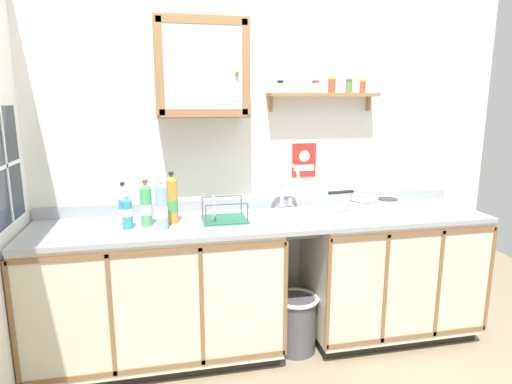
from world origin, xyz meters
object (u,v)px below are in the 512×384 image
at_px(trash_bin, 296,322).
at_px(hot_plate_stove, 377,206).
at_px(dish_rack, 223,217).
at_px(bottle_water_blue_4, 162,207).
at_px(wall_cabinet, 201,69).
at_px(saucepan, 364,193).
at_px(sink, 293,216).
at_px(bottle_detergent_teal_3, 127,212).
at_px(bottle_water_clear_1, 123,204).
at_px(warning_sign, 304,160).
at_px(bottle_juice_amber_2, 172,200).
at_px(bottle_soda_green_0, 146,205).

bearing_deg(trash_bin, hot_plate_stove, 8.23).
xyz_separation_m(hot_plate_stove, dish_rack, (-1.06, 0.01, -0.02)).
bearing_deg(bottle_water_blue_4, wall_cabinet, 43.58).
distance_m(saucepan, wall_cabinet, 1.35).
bearing_deg(hot_plate_stove, dish_rack, 179.25).
xyz_separation_m(sink, bottle_detergent_teal_3, (-1.06, -0.08, 0.10)).
bearing_deg(wall_cabinet, bottle_water_clear_1, -173.97).
relative_size(dish_rack, wall_cabinet, 0.47).
distance_m(dish_rack, trash_bin, 0.88).
bearing_deg(bottle_water_blue_4, sink, 9.46).
bearing_deg(bottle_water_clear_1, bottle_detergent_teal_3, -78.01).
distance_m(warning_sign, trash_bin, 1.12).
bearing_deg(warning_sign, dish_rack, -156.83).
height_order(bottle_detergent_teal_3, trash_bin, bottle_detergent_teal_3).
bearing_deg(warning_sign, wall_cabinet, -170.31).
bearing_deg(saucepan, bottle_water_clear_1, 176.98).
relative_size(sink, bottle_water_clear_1, 2.22).
bearing_deg(bottle_water_blue_4, warning_sign, 21.21).
height_order(wall_cabinet, trash_bin, wall_cabinet).
relative_size(bottle_juice_amber_2, wall_cabinet, 0.54).
xyz_separation_m(bottle_water_clear_1, dish_rack, (0.61, -0.09, -0.09)).
bearing_deg(wall_cabinet, warning_sign, 9.69).
xyz_separation_m(sink, dish_rack, (-0.48, -0.02, 0.03)).
distance_m(sink, trash_bin, 0.72).
bearing_deg(bottle_soda_green_0, bottle_water_blue_4, -49.70).
bearing_deg(bottle_juice_amber_2, bottle_detergent_teal_3, -165.50).
relative_size(bottle_juice_amber_2, bottle_water_blue_4, 1.05).
xyz_separation_m(bottle_detergent_teal_3, bottle_water_blue_4, (0.20, -0.06, 0.04)).
bearing_deg(wall_cabinet, dish_rack, -55.84).
relative_size(bottle_detergent_teal_3, wall_cabinet, 0.36).
distance_m(bottle_detergent_teal_3, dish_rack, 0.59).
distance_m(bottle_water_clear_1, wall_cabinet, 0.97).
distance_m(saucepan, warning_sign, 0.48).
distance_m(sink, hot_plate_stove, 0.59).
height_order(bottle_detergent_teal_3, warning_sign, warning_sign).
bearing_deg(sink, dish_rack, -177.48).
height_order(hot_plate_stove, trash_bin, hot_plate_stove).
distance_m(dish_rack, wall_cabinet, 0.94).
bearing_deg(warning_sign, bottle_soda_green_0, -165.60).
relative_size(saucepan, trash_bin, 0.95).
xyz_separation_m(hot_plate_stove, wall_cabinet, (-1.16, 0.16, 0.90)).
xyz_separation_m(bottle_soda_green_0, dish_rack, (0.47, 0.01, -0.10)).
distance_m(bottle_detergent_teal_3, warning_sign, 1.27).
xyz_separation_m(hot_plate_stove, saucepan, (-0.09, 0.02, 0.09)).
bearing_deg(trash_bin, bottle_juice_amber_2, 172.06).
relative_size(bottle_soda_green_0, bottle_detergent_teal_3, 1.31).
height_order(hot_plate_stove, dish_rack, dish_rack).
bearing_deg(trash_bin, sink, 87.38).
height_order(bottle_soda_green_0, dish_rack, bottle_soda_green_0).
xyz_separation_m(dish_rack, warning_sign, (0.63, 0.27, 0.31)).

